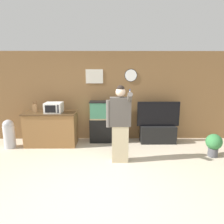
# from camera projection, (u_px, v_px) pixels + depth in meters

# --- Properties ---
(ground_plane) EXTENTS (18.00, 18.00, 0.00)m
(ground_plane) POSITION_uv_depth(u_px,v_px,m) (95.00, 188.00, 3.56)
(ground_plane) COLOR beige
(wall_back_paneled) EXTENTS (10.00, 0.08, 2.60)m
(wall_back_paneled) POSITION_uv_depth(u_px,v_px,m) (101.00, 96.00, 5.92)
(wall_back_paneled) COLOR brown
(wall_back_paneled) RESTS_ON ground_plane
(counter_island) EXTENTS (1.42, 0.64, 0.93)m
(counter_island) POSITION_uv_depth(u_px,v_px,m) (51.00, 129.00, 5.55)
(counter_island) COLOR brown
(counter_island) RESTS_ON ground_plane
(microwave) EXTENTS (0.45, 0.41, 0.28)m
(microwave) POSITION_uv_depth(u_px,v_px,m) (54.00, 108.00, 5.39)
(microwave) COLOR white
(microwave) RESTS_ON counter_island
(knife_block) EXTENTS (0.10, 0.09, 0.30)m
(knife_block) POSITION_uv_depth(u_px,v_px,m) (35.00, 108.00, 5.46)
(knife_block) COLOR olive
(knife_block) RESTS_ON counter_island
(aquarium_on_stand) EXTENTS (1.02, 0.37, 1.20)m
(aquarium_on_stand) POSITION_uv_depth(u_px,v_px,m) (107.00, 122.00, 5.79)
(aquarium_on_stand) COLOR black
(aquarium_on_stand) RESTS_ON ground_plane
(tv_on_stand) EXTENTS (1.21, 0.40, 1.20)m
(tv_on_stand) POSITION_uv_depth(u_px,v_px,m) (158.00, 130.00, 5.76)
(tv_on_stand) COLOR black
(tv_on_stand) RESTS_ON ground_plane
(person_standing) EXTENTS (0.55, 0.42, 1.75)m
(person_standing) POSITION_uv_depth(u_px,v_px,m) (120.00, 123.00, 4.43)
(person_standing) COLOR #BCAD89
(person_standing) RESTS_ON ground_plane
(potted_plant) EXTENTS (0.38, 0.38, 0.56)m
(potted_plant) POSITION_uv_depth(u_px,v_px,m) (214.00, 144.00, 4.81)
(potted_plant) COLOR #4C4C51
(potted_plant) RESTS_ON ground_plane
(trash_bin) EXTENTS (0.30, 0.30, 0.77)m
(trash_bin) POSITION_uv_depth(u_px,v_px,m) (9.00, 133.00, 5.36)
(trash_bin) COLOR #B7B7BC
(trash_bin) RESTS_ON ground_plane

